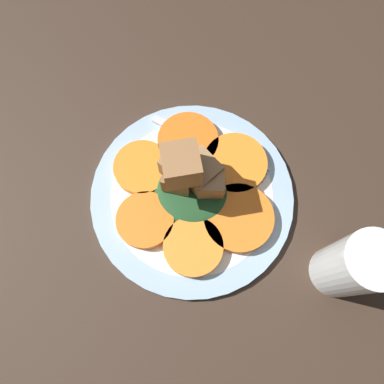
# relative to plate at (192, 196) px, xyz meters

# --- Properties ---
(table_slab) EXTENTS (1.20, 1.20, 0.02)m
(table_slab) POSITION_rel_plate_xyz_m (0.00, 0.00, -0.02)
(table_slab) COLOR #38281E
(table_slab) RESTS_ON ground
(plate) EXTENTS (0.28, 0.28, 0.01)m
(plate) POSITION_rel_plate_xyz_m (0.00, 0.00, 0.00)
(plate) COLOR #99B7D1
(plate) RESTS_ON table_slab
(carrot_slice_0) EXTENTS (0.08, 0.08, 0.01)m
(carrot_slice_0) POSITION_rel_plate_xyz_m (0.05, 0.05, 0.01)
(carrot_slice_0) COLOR orange
(carrot_slice_0) RESTS_ON plate
(carrot_slice_1) EXTENTS (0.08, 0.08, 0.01)m
(carrot_slice_1) POSITION_rel_plate_xyz_m (-0.02, 0.07, 0.01)
(carrot_slice_1) COLOR orange
(carrot_slice_1) RESTS_ON plate
(carrot_slice_2) EXTENTS (0.09, 0.09, 0.01)m
(carrot_slice_2) POSITION_rel_plate_xyz_m (-0.07, 0.02, 0.01)
(carrot_slice_2) COLOR orange
(carrot_slice_2) RESTS_ON plate
(carrot_slice_3) EXTENTS (0.09, 0.09, 0.01)m
(carrot_slice_3) POSITION_rel_plate_xyz_m (-0.05, -0.06, 0.01)
(carrot_slice_3) COLOR orange
(carrot_slice_3) RESTS_ON plate
(carrot_slice_4) EXTENTS (0.09, 0.09, 0.01)m
(carrot_slice_4) POSITION_rel_plate_xyz_m (0.02, -0.07, 0.01)
(carrot_slice_4) COLOR orange
(carrot_slice_4) RESTS_ON plate
(carrot_slice_5) EXTENTS (0.08, 0.08, 0.01)m
(carrot_slice_5) POSITION_rel_plate_xyz_m (0.08, -0.02, 0.01)
(carrot_slice_5) COLOR orange
(carrot_slice_5) RESTS_ON plate
(center_pile) EXTENTS (0.11, 0.10, 0.11)m
(center_pile) POSITION_rel_plate_xyz_m (0.00, -0.01, 0.04)
(center_pile) COLOR #1E4723
(center_pile) RESTS_ON plate
(fork) EXTENTS (0.18, 0.06, 0.00)m
(fork) POSITION_rel_plate_xyz_m (-0.01, -0.07, 0.01)
(fork) COLOR silver
(fork) RESTS_ON plate
(water_glass) EXTENTS (0.07, 0.07, 0.12)m
(water_glass) POSITION_rel_plate_xyz_m (-0.21, 0.05, 0.06)
(water_glass) COLOR silver
(water_glass) RESTS_ON table_slab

